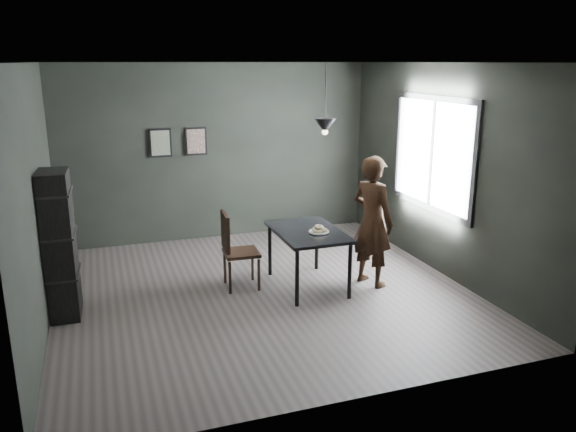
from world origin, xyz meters
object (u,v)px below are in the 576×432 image
object	(u,v)px
shelf_unit	(60,245)
pendant_lamp	(325,125)
cafe_table	(308,236)
wood_chair	(234,246)
woman	(372,221)
white_plate	(319,232)

from	to	relation	value
shelf_unit	pendant_lamp	bearing A→B (deg)	2.20
cafe_table	wood_chair	xyz separation A→B (m)	(-0.90, 0.26, -0.11)
woman	wood_chair	xyz separation A→B (m)	(-1.71, 0.44, -0.28)
woman	wood_chair	size ratio (longest dim) A/B	1.70
pendant_lamp	woman	bearing A→B (deg)	-27.02
woman	cafe_table	bearing A→B (deg)	53.78
woman	shelf_unit	size ratio (longest dim) A/B	1.01
cafe_table	pendant_lamp	world-z (taller)	pendant_lamp
shelf_unit	pendant_lamp	xyz separation A→B (m)	(3.17, -0.01, 1.21)
cafe_table	pendant_lamp	size ratio (longest dim) A/B	1.39
wood_chair	shelf_unit	xyz separation A→B (m)	(-2.02, -0.15, 0.27)
cafe_table	white_plate	xyz separation A→B (m)	(0.09, -0.13, 0.08)
white_plate	pendant_lamp	xyz separation A→B (m)	(0.16, 0.23, 1.29)
white_plate	wood_chair	world-z (taller)	wood_chair
woman	wood_chair	bearing A→B (deg)	52.14
woman	wood_chair	world-z (taller)	woman
white_plate	shelf_unit	xyz separation A→B (m)	(-3.01, 0.24, 0.08)
wood_chair	shelf_unit	size ratio (longest dim) A/B	0.59
shelf_unit	pendant_lamp	distance (m)	3.39
pendant_lamp	cafe_table	bearing A→B (deg)	-158.20
cafe_table	woman	size ratio (longest dim) A/B	0.71
white_plate	shelf_unit	distance (m)	3.02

